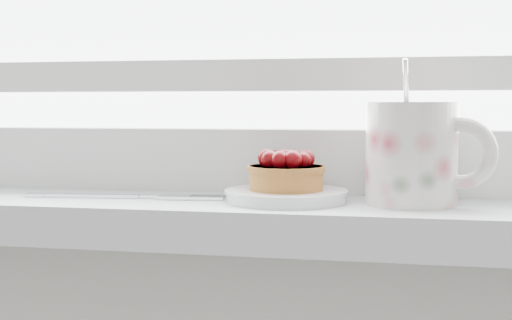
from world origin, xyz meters
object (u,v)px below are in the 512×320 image
(saucer, at_px, (286,196))
(floral_mug, at_px, (415,151))
(raspberry_tart, at_px, (286,172))
(fork, at_px, (123,196))

(saucer, bearing_deg, floral_mug, 1.39)
(raspberry_tart, height_order, fork, raspberry_tart)
(saucer, relative_size, floral_mug, 0.87)
(saucer, distance_m, raspberry_tart, 0.02)
(floral_mug, bearing_deg, saucer, -178.61)
(saucer, relative_size, raspberry_tart, 1.59)
(saucer, relative_size, fork, 0.58)
(saucer, xyz_separation_m, raspberry_tart, (-0.00, -0.00, 0.02))
(floral_mug, bearing_deg, raspberry_tart, -178.51)
(raspberry_tart, height_order, floral_mug, floral_mug)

